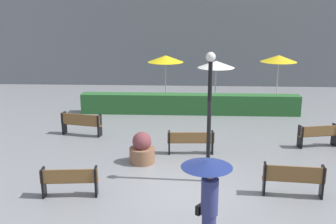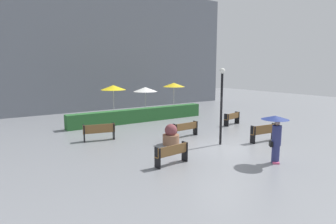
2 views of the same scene
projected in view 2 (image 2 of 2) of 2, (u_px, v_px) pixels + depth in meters
The scene contains 14 objects.
ground_plane at pixel (220, 148), 14.25m from camera, with size 60.00×60.00×0.00m, color gray.
bench_mid_center at pixel (186, 128), 16.56m from camera, with size 1.68×0.42×0.83m.
bench_near_right at pixel (264, 132), 15.44m from camera, with size 1.70×0.48×0.93m.
bench_near_left at pixel (172, 153), 11.79m from camera, with size 1.59×0.48×0.85m.
bench_far_right at pixel (232, 118), 19.96m from camera, with size 1.54×0.65×0.85m.
bench_far_left at pixel (99, 131), 15.69m from camera, with size 1.73×0.69×0.92m.
pedestrian_with_umbrella at pixel (276, 131), 11.91m from camera, with size 1.12×1.12×2.01m.
planter_pot at pixel (171, 136), 14.91m from camera, with size 0.86×0.86×1.08m.
lamp_post at pixel (222, 98), 14.63m from camera, with size 0.28×0.28×3.93m.
patio_umbrella_yellow at pixel (113, 88), 21.55m from camera, with size 1.86×1.86×2.64m.
patio_umbrella_white at pixel (145, 89), 22.80m from camera, with size 1.90×1.90×2.40m.
patio_umbrella_yellow_far at pixel (174, 85), 25.30m from camera, with size 1.91×1.91×2.61m.
hedge_strip at pixel (140, 115), 21.09m from camera, with size 10.59×0.70×0.97m, color #28602D.
building_facade at pixel (100, 48), 26.52m from camera, with size 28.00×1.20×11.34m, color slate.
Camera 2 is at (-9.81, -10.05, 3.98)m, focal length 30.84 mm.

